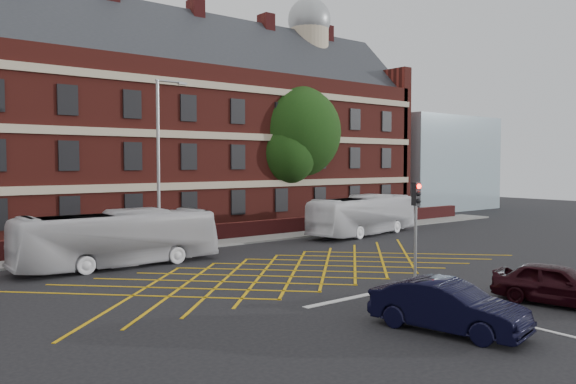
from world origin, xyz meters
TOP-DOWN VIEW (x-y plane):
  - ground at (0.00, 0.00)m, footprint 120.00×120.00m
  - victorian_building at (0.25, 22.00)m, footprint 51.00×12.17m
  - boundary_wall at (0.00, 13.00)m, footprint 56.00×0.50m
  - far_pavement at (0.00, 12.00)m, footprint 60.00×3.00m
  - glass_block at (34.00, 21.00)m, footprint 14.00×10.00m
  - box_junction_hatching at (0.00, 2.00)m, footprint 8.22×8.22m
  - stop_line at (0.00, -3.50)m, footprint 8.00×0.30m
  - centre_line at (0.00, -10.00)m, footprint 0.15×14.00m
  - bus_left at (-6.11, 8.16)m, footprint 9.95×2.46m
  - bus_right at (12.03, 9.14)m, footprint 10.27×3.84m
  - car_navy at (-2.41, -8.27)m, footprint 2.52×4.90m
  - car_maroon at (3.35, -8.78)m, footprint 2.62×4.67m
  - deciduous_tree at (12.44, 17.47)m, footprint 7.89×7.75m
  - traffic_light_near at (1.94, -3.55)m, footprint 0.70×0.70m
  - street_lamp at (-3.05, 9.93)m, footprint 2.25×1.00m
  - utility_cabinet at (-0.17, -5.77)m, footprint 0.46×0.37m

SIDE VIEW (x-z plane):
  - ground at x=0.00m, z-range 0.00..0.00m
  - box_junction_hatching at x=0.00m, z-range 0.00..0.02m
  - stop_line at x=0.00m, z-range 0.00..0.02m
  - centre_line at x=0.00m, z-range 0.00..0.02m
  - far_pavement at x=0.00m, z-range 0.00..0.12m
  - utility_cabinet at x=-0.17m, z-range 0.00..0.95m
  - boundary_wall at x=0.00m, z-range 0.00..1.10m
  - car_maroon at x=3.35m, z-range 0.00..1.50m
  - car_navy at x=-2.41m, z-range 0.00..1.54m
  - bus_left at x=-6.11m, z-range 0.00..2.76m
  - bus_right at x=12.03m, z-range 0.00..2.79m
  - traffic_light_near at x=1.94m, z-range -0.37..3.90m
  - street_lamp at x=-3.05m, z-range -1.44..8.15m
  - glass_block at x=34.00m, z-range 0.00..10.00m
  - deciduous_tree at x=12.44m, z-range 1.31..12.78m
  - victorian_building at x=0.25m, z-range -2.36..18.04m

